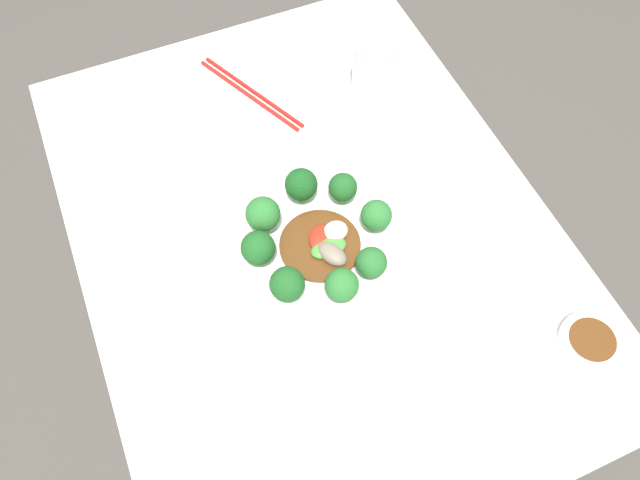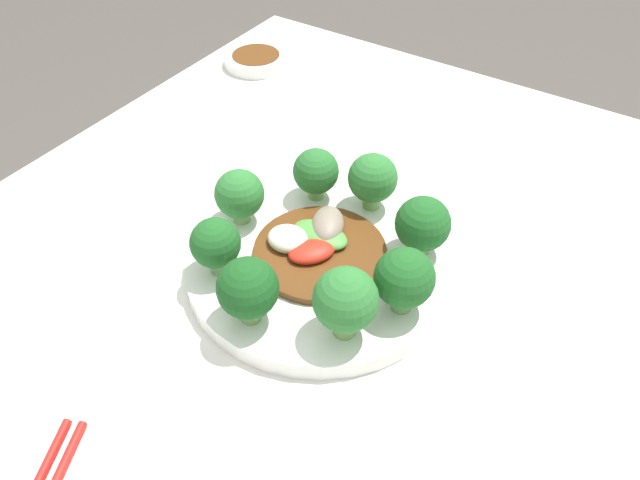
% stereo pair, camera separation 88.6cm
% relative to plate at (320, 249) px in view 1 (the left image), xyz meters
% --- Properties ---
extents(ground_plane, '(8.00, 8.00, 0.00)m').
position_rel_plate_xyz_m(ground_plane, '(-0.05, 0.01, -0.72)').
color(ground_plane, '#4C4742').
extents(table, '(0.97, 0.73, 0.71)m').
position_rel_plate_xyz_m(table, '(-0.05, 0.01, -0.36)').
color(table, silver).
rests_on(table, ground_plane).
extents(plate, '(0.25, 0.25, 0.02)m').
position_rel_plate_xyz_m(plate, '(0.00, 0.00, 0.00)').
color(plate, white).
rests_on(plate, table).
extents(broccoli_northeast, '(0.05, 0.05, 0.06)m').
position_rel_plate_xyz_m(broccoli_northeast, '(0.07, 0.05, 0.04)').
color(broccoli_northeast, '#7AAD5B').
rests_on(broccoli_northeast, plate).
extents(broccoli_west, '(0.05, 0.05, 0.06)m').
position_rel_plate_xyz_m(broccoli_west, '(-0.09, 0.01, 0.04)').
color(broccoli_west, '#7AAD5B').
rests_on(broccoli_west, plate).
extents(broccoli_north, '(0.05, 0.05, 0.06)m').
position_rel_plate_xyz_m(broccoli_north, '(0.00, 0.09, 0.04)').
color(broccoli_north, '#89B76B').
rests_on(broccoli_north, plate).
extents(broccoli_south, '(0.05, 0.05, 0.06)m').
position_rel_plate_xyz_m(broccoli_south, '(-0.01, -0.09, 0.04)').
color(broccoli_south, '#70A356').
rests_on(broccoli_south, plate).
extents(broccoli_northwest, '(0.05, 0.05, 0.06)m').
position_rel_plate_xyz_m(broccoli_northwest, '(-0.07, 0.07, 0.04)').
color(broccoli_northwest, '#70A356').
rests_on(broccoli_northwest, plate).
extents(broccoli_southeast, '(0.05, 0.05, 0.06)m').
position_rel_plate_xyz_m(broccoli_southeast, '(0.06, -0.08, 0.04)').
color(broccoli_southeast, '#70A356').
rests_on(broccoli_southeast, plate).
extents(broccoli_east, '(0.05, 0.05, 0.06)m').
position_rel_plate_xyz_m(broccoli_east, '(0.09, -0.00, 0.04)').
color(broccoli_east, '#7AAD5B').
rests_on(broccoli_east, plate).
extents(broccoli_southwest, '(0.05, 0.05, 0.07)m').
position_rel_plate_xyz_m(broccoli_southwest, '(-0.06, -0.07, 0.05)').
color(broccoli_southwest, '#7AAD5B').
rests_on(broccoli_southwest, plate).
extents(stirfry_center, '(0.12, 0.12, 0.03)m').
position_rel_plate_xyz_m(stirfry_center, '(0.00, 0.01, 0.02)').
color(stirfry_center, '#5B3314').
rests_on(stirfry_center, plate).
extents(drinking_glass, '(0.07, 0.07, 0.12)m').
position_rel_plate_xyz_m(drinking_glass, '(-0.27, 0.22, 0.05)').
color(drinking_glass, silver).
rests_on(drinking_glass, table).
extents(chopsticks, '(0.23, 0.12, 0.01)m').
position_rel_plate_xyz_m(chopsticks, '(-0.35, 0.01, -0.01)').
color(chopsticks, red).
rests_on(chopsticks, table).
extents(sauce_dish, '(0.09, 0.09, 0.02)m').
position_rel_plate_xyz_m(sauce_dish, '(0.29, 0.30, -0.00)').
color(sauce_dish, white).
rests_on(sauce_dish, table).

